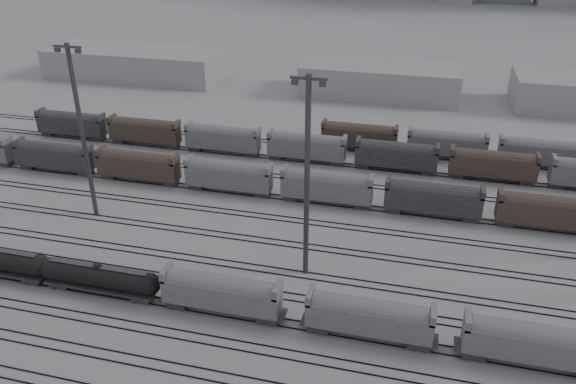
% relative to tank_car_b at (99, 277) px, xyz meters
% --- Properties ---
extents(ground, '(900.00, 900.00, 0.00)m').
position_rel_tank_car_b_xyz_m(ground, '(15.11, -1.00, -2.39)').
color(ground, '#A3A3A7').
rests_on(ground, ground).
extents(tracks, '(220.00, 71.50, 0.16)m').
position_rel_tank_car_b_xyz_m(tracks, '(15.11, 16.50, -2.31)').
color(tracks, black).
rests_on(tracks, ground).
extents(tank_car_b, '(16.71, 2.79, 4.13)m').
position_rel_tank_car_b_xyz_m(tank_car_b, '(0.00, 0.00, 0.00)').
color(tank_car_b, '#232325').
rests_on(tank_car_b, ground).
extents(hopper_car_a, '(14.50, 2.88, 5.19)m').
position_rel_tank_car_b_xyz_m(hopper_car_a, '(16.35, 0.00, 0.82)').
color(hopper_car_a, '#232325').
rests_on(hopper_car_a, ground).
extents(hopper_car_b, '(14.27, 2.83, 5.10)m').
position_rel_tank_car_b_xyz_m(hopper_car_b, '(33.91, 0.00, 0.76)').
color(hopper_car_b, '#232325').
rests_on(hopper_car_b, ground).
extents(hopper_car_c, '(14.54, 2.89, 5.20)m').
position_rel_tank_car_b_xyz_m(hopper_car_c, '(51.21, 0.00, 0.82)').
color(hopper_car_c, '#232325').
rests_on(hopper_car_c, ground).
extents(light_mast_b, '(4.35, 0.70, 27.19)m').
position_rel_tank_car_b_xyz_m(light_mast_b, '(-11.79, 18.04, 12.03)').
color(light_mast_b, '#3D3D3F').
rests_on(light_mast_b, ground).
extents(light_mast_c, '(4.34, 0.69, 27.12)m').
position_rel_tank_car_b_xyz_m(light_mast_c, '(24.18, 10.73, 12.00)').
color(light_mast_c, '#3D3D3F').
rests_on(light_mast_c, ground).
extents(bg_string_near, '(151.00, 3.00, 5.60)m').
position_rel_tank_car_b_xyz_m(bg_string_near, '(23.11, 31.00, 0.41)').
color(bg_string_near, slate).
rests_on(bg_string_near, ground).
extents(bg_string_mid, '(151.00, 3.00, 5.60)m').
position_rel_tank_car_b_xyz_m(bg_string_mid, '(33.11, 47.00, 0.41)').
color(bg_string_mid, '#232325').
rests_on(bg_string_mid, ground).
extents(bg_string_far, '(66.00, 3.00, 5.60)m').
position_rel_tank_car_b_xyz_m(bg_string_far, '(50.61, 55.00, 0.41)').
color(bg_string_far, '#48372E').
rests_on(bg_string_far, ground).
extents(warehouse_left, '(50.00, 18.00, 8.00)m').
position_rel_tank_car_b_xyz_m(warehouse_left, '(-44.89, 94.00, 1.61)').
color(warehouse_left, gray).
rests_on(warehouse_left, ground).
extents(warehouse_mid, '(40.00, 18.00, 8.00)m').
position_rel_tank_car_b_xyz_m(warehouse_mid, '(25.11, 94.00, 1.61)').
color(warehouse_mid, gray).
rests_on(warehouse_mid, ground).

